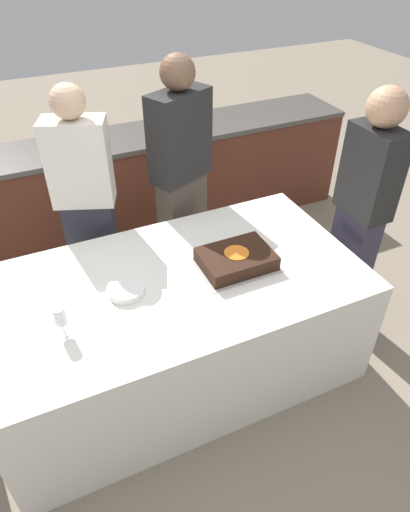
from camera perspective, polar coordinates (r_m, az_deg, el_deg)
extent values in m
plane|color=gray|center=(3.10, -3.12, -13.58)|extent=(14.00, 14.00, 0.00)
cube|color=#5B2D1E|center=(4.04, -12.18, 7.58)|extent=(4.40, 0.55, 0.88)
cube|color=#4C4742|center=(3.84, -13.09, 13.52)|extent=(4.40, 0.58, 0.04)
cube|color=white|center=(2.81, -3.38, -8.72)|extent=(2.11, 1.13, 0.76)
cube|color=#B7B2AD|center=(2.64, 3.88, -1.12)|extent=(0.45, 0.34, 0.00)
cube|color=black|center=(2.61, 3.93, -0.36)|extent=(0.41, 0.30, 0.09)
cylinder|color=orange|center=(2.58, 3.97, 0.42)|extent=(0.14, 0.14, 0.00)
cylinder|color=white|center=(2.48, -9.86, -4.12)|extent=(0.20, 0.20, 0.04)
cylinder|color=white|center=(2.35, -17.14, -9.17)|extent=(0.07, 0.07, 0.00)
cylinder|color=white|center=(2.32, -17.31, -8.55)|extent=(0.01, 0.01, 0.07)
cylinder|color=white|center=(2.26, -17.69, -7.10)|extent=(0.06, 0.06, 0.10)
cylinder|color=white|center=(2.82, 0.03, 1.83)|extent=(0.18, 0.18, 0.00)
cube|color=#4C4238|center=(3.41, -2.74, 2.89)|extent=(0.39, 0.29, 0.94)
cube|color=black|center=(3.04, -3.17, 14.70)|extent=(0.46, 0.36, 0.58)
sphere|color=brown|center=(2.91, -3.46, 21.97)|extent=(0.22, 0.22, 0.22)
cube|color=#383347|center=(3.31, 17.47, -1.07)|extent=(0.16, 0.29, 0.86)
cube|color=black|center=(2.94, 20.05, 9.81)|extent=(0.20, 0.35, 0.56)
sphere|color=tan|center=(2.80, 21.82, 16.91)|extent=(0.23, 0.23, 0.23)
cube|color=#282833|center=(3.29, -13.44, -0.14)|extent=(0.36, 0.26, 0.90)
cube|color=silver|center=(2.91, -15.50, 11.17)|extent=(0.42, 0.32, 0.54)
sphere|color=#D8AD89|center=(2.78, -16.81, 18.02)|extent=(0.20, 0.20, 0.20)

